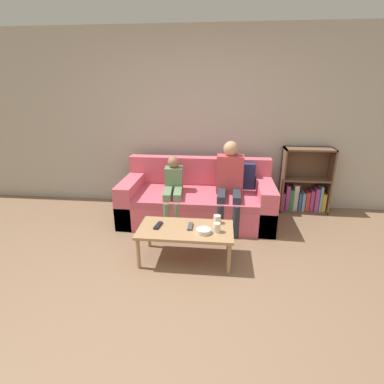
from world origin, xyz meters
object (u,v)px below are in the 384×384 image
(tv_remote_0, at_px, (158,225))
(snack_bowl, at_px, (203,231))
(person_adult, at_px, (230,179))
(person_child, at_px, (173,187))
(cup_far, at_px, (217,227))
(bookshelf, at_px, (303,188))
(cup_near, at_px, (217,219))
(tv_remote_1, at_px, (190,226))
(couch, at_px, (198,201))
(coffee_table, at_px, (186,232))

(tv_remote_0, xyz_separation_m, snack_bowl, (0.50, -0.10, 0.01))
(person_adult, bearing_deg, person_child, -174.64)
(cup_far, relative_size, tv_remote_0, 0.56)
(bookshelf, bearing_deg, tv_remote_0, -140.84)
(bookshelf, relative_size, cup_far, 9.81)
(bookshelf, distance_m, person_child, 1.98)
(cup_near, xyz_separation_m, snack_bowl, (-0.13, -0.25, -0.02))
(tv_remote_1, bearing_deg, cup_far, -14.87)
(couch, relative_size, coffee_table, 2.04)
(coffee_table, xyz_separation_m, tv_remote_0, (-0.30, 0.02, 0.05))
(person_adult, bearing_deg, couch, 168.92)
(coffee_table, xyz_separation_m, tv_remote_1, (0.05, 0.03, 0.05))
(cup_far, bearing_deg, person_adult, 82.49)
(person_child, bearing_deg, snack_bowl, -70.05)
(tv_remote_0, bearing_deg, snack_bowl, -3.19)
(couch, distance_m, person_child, 0.42)
(tv_remote_1, bearing_deg, bookshelf, 44.23)
(coffee_table, xyz_separation_m, snack_bowl, (0.20, -0.08, 0.06))
(person_child, bearing_deg, tv_remote_0, -96.69)
(person_child, bearing_deg, bookshelf, 13.20)
(bookshelf, xyz_separation_m, cup_near, (-1.26, -1.38, 0.07))
(cup_near, distance_m, snack_bowl, 0.29)
(cup_near, distance_m, tv_remote_1, 0.32)
(couch, relative_size, cup_near, 22.96)
(person_child, xyz_separation_m, snack_bowl, (0.48, -1.00, -0.12))
(bookshelf, distance_m, snack_bowl, 2.15)
(cup_near, relative_size, cup_far, 0.92)
(couch, distance_m, tv_remote_0, 1.11)
(cup_near, relative_size, tv_remote_1, 0.53)
(tv_remote_1, xyz_separation_m, snack_bowl, (0.15, -0.12, 0.01))
(couch, bearing_deg, snack_bowl, -82.10)
(coffee_table, relative_size, cup_near, 11.24)
(person_adult, bearing_deg, coffee_table, -114.39)
(bookshelf, xyz_separation_m, tv_remote_0, (-1.89, -1.54, 0.04))
(snack_bowl, bearing_deg, cup_near, 62.51)
(bookshelf, relative_size, tv_remote_1, 5.64)
(bookshelf, relative_size, coffee_table, 0.95)
(bookshelf, height_order, cup_near, bookshelf)
(cup_far, height_order, tv_remote_1, cup_far)
(cup_far, height_order, snack_bowl, cup_far)
(person_child, relative_size, cup_far, 9.19)
(person_adult, height_order, tv_remote_1, person_adult)
(person_adult, bearing_deg, snack_bowl, -103.12)
(person_adult, distance_m, snack_bowl, 1.12)
(tv_remote_0, bearing_deg, person_child, 97.15)
(couch, distance_m, cup_far, 1.16)
(couch, bearing_deg, person_adult, -12.28)
(bookshelf, xyz_separation_m, coffee_table, (-1.59, -1.55, -0.01))
(bookshelf, relative_size, person_adult, 0.86)
(snack_bowl, bearing_deg, cup_far, 17.15)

